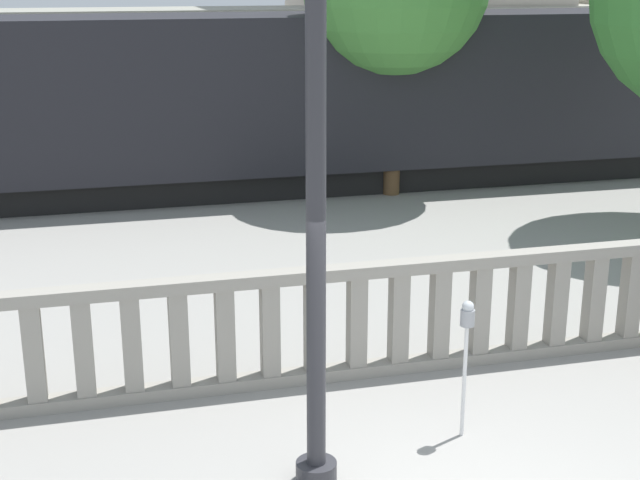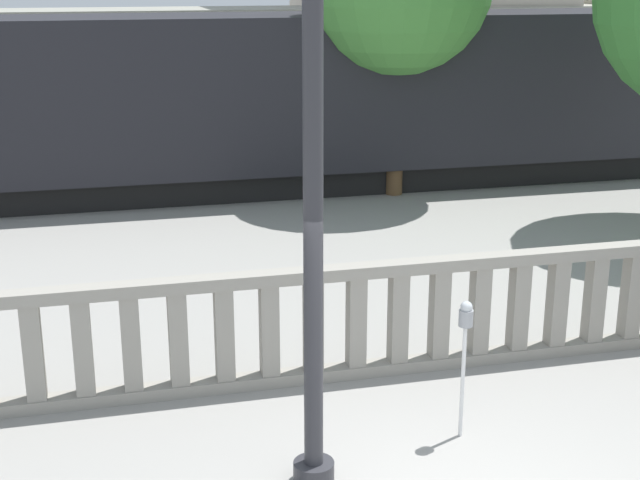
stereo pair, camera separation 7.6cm
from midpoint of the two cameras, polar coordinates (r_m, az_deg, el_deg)
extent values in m
cube|color=gray|center=(10.42, 2.50, -8.31)|extent=(16.82, 0.24, 0.14)
cube|color=gray|center=(9.97, 2.59, -2.01)|extent=(16.82, 0.24, 0.14)
cube|color=gray|center=(9.85, -17.67, -6.85)|extent=(0.20, 0.20, 1.07)
cube|color=gray|center=(9.82, -14.73, -6.66)|extent=(0.20, 0.20, 1.07)
cube|color=gray|center=(9.81, -11.78, -6.46)|extent=(0.20, 0.20, 1.07)
cube|color=gray|center=(9.84, -8.84, -6.23)|extent=(0.20, 0.20, 1.07)
cube|color=gray|center=(9.89, -5.93, -6.00)|extent=(0.20, 0.20, 1.07)
cube|color=gray|center=(9.96, -3.05, -5.75)|extent=(0.20, 0.20, 1.07)
cube|color=gray|center=(10.06, -0.22, -5.49)|extent=(0.20, 0.20, 1.07)
cube|color=gray|center=(10.18, 2.54, -5.23)|extent=(0.20, 0.20, 1.07)
cube|color=gray|center=(10.32, 5.23, -4.96)|extent=(0.20, 0.20, 1.07)
cube|color=gray|center=(10.49, 7.84, -4.69)|extent=(0.20, 0.20, 1.07)
cube|color=gray|center=(10.68, 10.36, -4.42)|extent=(0.20, 0.20, 1.07)
cube|color=gray|center=(10.89, 12.79, -4.15)|extent=(0.20, 0.20, 1.07)
cube|color=gray|center=(11.11, 15.12, -3.88)|extent=(0.20, 0.20, 1.07)
cube|color=gray|center=(11.36, 17.35, -3.62)|extent=(0.20, 0.20, 1.07)
cube|color=gray|center=(11.62, 19.48, -3.36)|extent=(0.20, 0.20, 1.07)
cylinder|color=#2D2D33|center=(8.43, -0.13, -14.61)|extent=(0.38, 0.38, 0.20)
cylinder|color=#2D2D33|center=(7.37, -0.15, 3.98)|extent=(0.17, 0.17, 5.31)
cylinder|color=silver|center=(9.05, 9.36, -8.94)|extent=(0.04, 0.04, 1.19)
cylinder|color=gray|center=(8.78, 9.57, -4.95)|extent=(0.14, 0.14, 0.17)
sphere|color=#B2B7BC|center=(8.74, 9.60, -4.26)|extent=(0.12, 0.12, 0.12)
cube|color=black|center=(19.03, -5.37, 3.98)|extent=(27.92, 2.19, 0.55)
cube|color=black|center=(18.71, -5.53, 9.42)|extent=(28.49, 2.74, 3.09)
cube|color=black|center=(28.79, -2.64, 8.43)|extent=(27.47, 2.43, 0.55)
cube|color=gray|center=(28.59, -2.69, 11.80)|extent=(28.03, 3.03, 2.85)
cylinder|color=brown|center=(18.49, 4.97, 7.36)|extent=(0.34, 0.34, 2.93)
camera|label=1|loc=(0.04, -89.80, 0.06)|focal=50.00mm
camera|label=2|loc=(0.04, 90.20, -0.06)|focal=50.00mm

